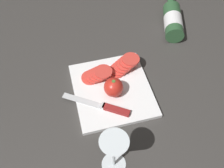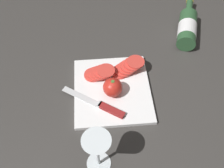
{
  "view_description": "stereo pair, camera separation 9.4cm",
  "coord_description": "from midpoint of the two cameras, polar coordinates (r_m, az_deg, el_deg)",
  "views": [
    {
      "loc": [
        0.55,
        -0.14,
        0.8
      ],
      "look_at": [
        0.01,
        -0.0,
        0.05
      ],
      "focal_mm": 42.0,
      "sensor_mm": 36.0,
      "label": 1
    },
    {
      "loc": [
        0.57,
        -0.05,
        0.8
      ],
      "look_at": [
        0.01,
        -0.0,
        0.05
      ],
      "focal_mm": 42.0,
      "sensor_mm": 36.0,
      "label": 2
    }
  ],
  "objects": [
    {
      "name": "ground_plane",
      "position": [
        0.99,
        -2.82,
        -1.31
      ],
      "size": [
        3.0,
        3.0,
        0.0
      ],
      "primitive_type": "plane",
      "color": "#383533"
    },
    {
      "name": "whole_tomato",
      "position": [
        0.93,
        -2.63,
        -0.92
      ],
      "size": [
        0.07,
        0.07,
        0.07
      ],
      "color": "red",
      "rests_on": "cutting_board"
    },
    {
      "name": "wine_bottle",
      "position": [
        1.22,
        10.91,
        13.43
      ],
      "size": [
        0.31,
        0.15,
        0.08
      ],
      "color": "#2D5633",
      "rests_on": "ground_plane"
    },
    {
      "name": "tomato_slice_stack_near",
      "position": [
        0.99,
        -6.07,
        1.86
      ],
      "size": [
        0.08,
        0.12,
        0.04
      ],
      "color": "#D63D33",
      "rests_on": "cutting_board"
    },
    {
      "name": "wine_glass",
      "position": [
        0.74,
        -3.31,
        -14.29
      ],
      "size": [
        0.08,
        0.08,
        0.17
      ],
      "color": "silver",
      "rests_on": "ground_plane"
    },
    {
      "name": "knife",
      "position": [
        0.92,
        -3.6,
        -5.44
      ],
      "size": [
        0.16,
        0.22,
        0.01
      ],
      "rotation": [
        0.0,
        0.0,
        4.13
      ],
      "color": "silver",
      "rests_on": "cutting_board"
    },
    {
      "name": "cutting_board",
      "position": [
        0.97,
        -2.77,
        -1.5
      ],
      "size": [
        0.3,
        0.28,
        0.02
      ],
      "color": "white",
      "rests_on": "ground_plane"
    },
    {
      "name": "tomato_slice_stack_far",
      "position": [
        1.01,
        -0.14,
        3.91
      ],
      "size": [
        0.08,
        0.13,
        0.04
      ],
      "color": "#D63D33",
      "rests_on": "cutting_board"
    }
  ]
}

